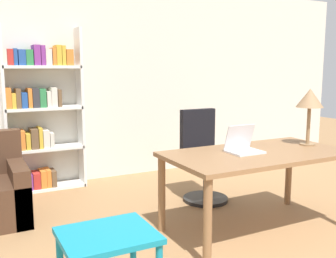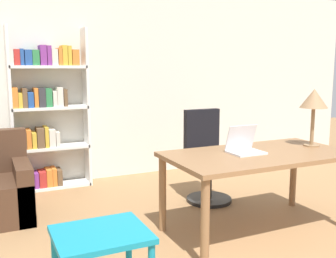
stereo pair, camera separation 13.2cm
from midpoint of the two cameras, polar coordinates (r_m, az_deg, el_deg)
name	(u,v)px [view 1 (the left image)]	position (r m, az deg, el deg)	size (l,w,h in m)	color
wall_back	(118,81)	(5.57, -8.00, 6.89)	(8.00, 0.06, 2.70)	silver
desk	(257,161)	(3.76, 11.81, -4.63)	(1.72, 0.91, 0.76)	olive
laptop	(243,146)	(3.70, 9.80, -2.49)	(0.30, 0.25, 0.25)	silver
table_lamp	(310,100)	(4.16, 19.04, 4.00)	(0.27, 0.27, 0.57)	olive
office_chair	(203,160)	(4.61, 4.22, -4.56)	(0.52, 0.52, 1.06)	black
side_table_blue	(108,247)	(2.56, -10.26, -16.53)	(0.57, 0.49, 0.54)	teal
bookshelf	(38,115)	(5.15, -19.01, 1.95)	(0.96, 0.28, 2.04)	white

